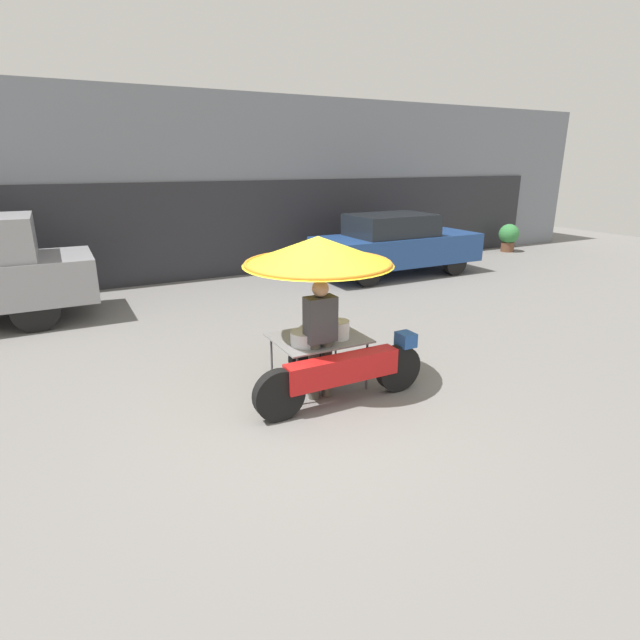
{
  "coord_description": "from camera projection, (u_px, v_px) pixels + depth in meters",
  "views": [
    {
      "loc": [
        -2.36,
        -4.78,
        2.88
      ],
      "look_at": [
        0.48,
        0.61,
        0.93
      ],
      "focal_mm": 28.0,
      "sensor_mm": 36.0,
      "label": 1
    }
  ],
  "objects": [
    {
      "name": "vendor_motorcycle_cart",
      "position": [
        321.0,
        274.0,
        6.19
      ],
      "size": [
        2.3,
        1.9,
        2.0
      ],
      "color": "black",
      "rests_on": "ground"
    },
    {
      "name": "shopfront_building",
      "position": [
        155.0,
        188.0,
        12.57
      ],
      "size": [
        28.0,
        2.06,
        4.49
      ],
      "color": "gray",
      "rests_on": "ground"
    },
    {
      "name": "potted_plant",
      "position": [
        509.0,
        236.0,
        16.44
      ],
      "size": [
        0.64,
        0.64,
        0.9
      ],
      "color": "brown",
      "rests_on": "ground"
    },
    {
      "name": "parked_car",
      "position": [
        396.0,
        244.0,
        12.91
      ],
      "size": [
        4.38,
        1.69,
        1.59
      ],
      "color": "black",
      "rests_on": "ground"
    },
    {
      "name": "vendor_person",
      "position": [
        320.0,
        334.0,
        6.13
      ],
      "size": [
        0.38,
        0.22,
        1.52
      ],
      "color": "#4C473D",
      "rests_on": "ground"
    },
    {
      "name": "ground_plane",
      "position": [
        308.0,
        413.0,
        5.95
      ],
      "size": [
        36.0,
        36.0,
        0.0
      ],
      "primitive_type": "plane",
      "color": "slate"
    }
  ]
}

